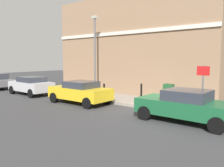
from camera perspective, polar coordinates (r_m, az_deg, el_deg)
name	(u,v)px	position (r m, az deg, el deg)	size (l,w,h in m)	color
ground	(158,114)	(11.97, 11.42, -7.33)	(80.00, 80.00, 0.00)	#38383A
sidewalk	(97,96)	(16.87, -3.83, -3.04)	(2.79, 30.00, 0.15)	gray
corner_building	(147,47)	(19.87, 8.61, 8.96)	(7.13, 13.56, 7.52)	#937256
car_green	(186,105)	(10.60, 17.85, -5.17)	(1.95, 4.19, 1.43)	#195933
car_yellow	(80,92)	(14.36, -7.94, -2.03)	(1.96, 4.08, 1.40)	gold
car_silver	(31,85)	(18.82, -19.46, -0.36)	(1.94, 4.02, 1.40)	#B7B7BC
utility_cabinet	(168,94)	(13.90, 13.83, -2.65)	(0.46, 0.61, 1.15)	#1E4C28
bollard_near_cabinet	(141,91)	(14.91, 7.29, -1.85)	(0.14, 0.14, 1.04)	black
bollard_far_kerb	(104,91)	(14.78, -1.96, -1.87)	(0.14, 0.14, 1.04)	black
street_sign	(203,82)	(11.74, 21.64, 0.32)	(0.08, 0.60, 2.30)	#59595B
lamppost	(95,51)	(17.10, -4.26, 7.93)	(0.20, 0.44, 5.72)	#59595B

